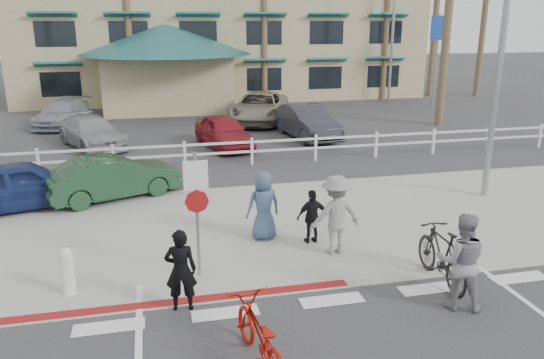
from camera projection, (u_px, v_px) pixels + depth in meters
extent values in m
plane|color=#333335|center=(343.00, 318.00, 9.32)|extent=(140.00, 140.00, 0.00)
cube|color=gray|center=(281.00, 225.00, 13.52)|extent=(22.00, 7.00, 0.01)
cube|color=#333335|center=(252.00, 181.00, 17.25)|extent=(40.00, 5.00, 0.01)
cube|color=#333335|center=(215.00, 127.00, 26.12)|extent=(50.00, 16.00, 0.01)
cube|color=maroon|center=(167.00, 303.00, 9.79)|extent=(7.00, 0.25, 0.02)
imported|color=#A00E04|center=(260.00, 336.00, 7.90)|extent=(0.98, 1.99, 1.00)
imported|color=black|center=(181.00, 270.00, 9.39)|extent=(0.60, 0.43, 1.55)
imported|color=black|center=(441.00, 255.00, 10.43)|extent=(0.63, 1.97, 1.17)
imported|color=gray|center=(461.00, 261.00, 9.43)|extent=(1.09, 0.99, 1.82)
imported|color=gray|center=(335.00, 215.00, 11.68)|extent=(1.23, 0.79, 1.81)
imported|color=black|center=(312.00, 217.00, 12.30)|extent=(0.79, 0.38, 1.30)
imported|color=#394F6F|center=(263.00, 205.00, 12.50)|extent=(0.88, 0.65, 1.67)
imported|color=#1A3A22|center=(113.00, 177.00, 15.45)|extent=(4.07, 2.67, 1.27)
imported|color=navy|center=(23.00, 185.00, 14.61)|extent=(4.26, 2.56, 1.36)
imported|color=gray|center=(92.00, 132.00, 21.75)|extent=(3.36, 4.61, 1.24)
imported|color=maroon|center=(224.00, 132.00, 21.65)|extent=(2.35, 4.10, 1.31)
imported|color=#292A31|center=(307.00, 122.00, 23.38)|extent=(2.11, 4.57, 1.45)
imported|color=gray|center=(62.00, 113.00, 26.13)|extent=(2.77, 4.62, 1.25)
imported|color=gray|center=(259.00, 107.00, 27.07)|extent=(4.24, 5.98, 1.51)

